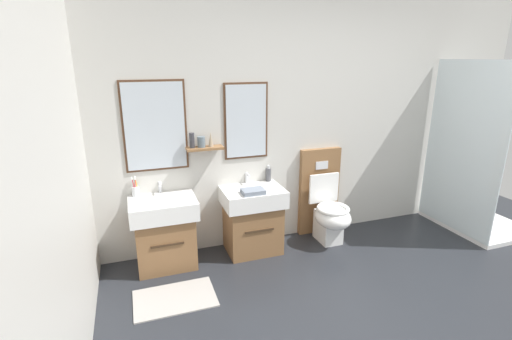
{
  "coord_description": "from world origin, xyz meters",
  "views": [
    {
      "loc": [
        -2.0,
        -1.61,
        1.97
      ],
      "look_at": [
        -0.87,
        1.66,
        0.91
      ],
      "focal_mm": 25.96,
      "sensor_mm": 36.0,
      "label": 1
    }
  ],
  "objects_px": {
    "toilet": "(326,207)",
    "toothbrush_cup": "(136,190)",
    "soap_dispenser": "(268,174)",
    "folded_hand_towel": "(253,191)",
    "shower_tray": "(472,194)",
    "vanity_sink_left": "(165,230)",
    "vanity_sink_right": "(252,218)"
  },
  "relations": [
    {
      "from": "toilet",
      "to": "folded_hand_towel",
      "type": "xyz_separation_m",
      "value": [
        -0.9,
        -0.14,
        0.34
      ]
    },
    {
      "from": "toothbrush_cup",
      "to": "folded_hand_towel",
      "type": "xyz_separation_m",
      "value": [
        1.08,
        -0.3,
        -0.04
      ]
    },
    {
      "from": "toilet",
      "to": "toothbrush_cup",
      "type": "relative_size",
      "value": 5.03
    },
    {
      "from": "shower_tray",
      "to": "toilet",
      "type": "bearing_deg",
      "value": 169.26
    },
    {
      "from": "folded_hand_towel",
      "to": "shower_tray",
      "type": "bearing_deg",
      "value": -4.09
    },
    {
      "from": "vanity_sink_left",
      "to": "vanity_sink_right",
      "type": "xyz_separation_m",
      "value": [
        0.9,
        0.0,
        0.0
      ]
    },
    {
      "from": "folded_hand_towel",
      "to": "toilet",
      "type": "bearing_deg",
      "value": 8.98
    },
    {
      "from": "vanity_sink_left",
      "to": "folded_hand_towel",
      "type": "bearing_deg",
      "value": -9.37
    },
    {
      "from": "soap_dispenser",
      "to": "folded_hand_towel",
      "type": "height_order",
      "value": "soap_dispenser"
    },
    {
      "from": "toilet",
      "to": "shower_tray",
      "type": "relative_size",
      "value": 0.51
    },
    {
      "from": "soap_dispenser",
      "to": "vanity_sink_right",
      "type": "bearing_deg",
      "value": -144.25
    },
    {
      "from": "vanity_sink_right",
      "to": "soap_dispenser",
      "type": "bearing_deg",
      "value": 35.75
    },
    {
      "from": "toilet",
      "to": "toothbrush_cup",
      "type": "height_order",
      "value": "toilet"
    },
    {
      "from": "toilet",
      "to": "soap_dispenser",
      "type": "xyz_separation_m",
      "value": [
        -0.62,
        0.17,
        0.39
      ]
    },
    {
      "from": "toothbrush_cup",
      "to": "soap_dispenser",
      "type": "bearing_deg",
      "value": 0.41
    },
    {
      "from": "vanity_sink_right",
      "to": "toilet",
      "type": "distance_m",
      "value": 0.86
    },
    {
      "from": "vanity_sink_left",
      "to": "toilet",
      "type": "relative_size",
      "value": 0.69
    },
    {
      "from": "soap_dispenser",
      "to": "folded_hand_towel",
      "type": "distance_m",
      "value": 0.42
    },
    {
      "from": "toothbrush_cup",
      "to": "soap_dispenser",
      "type": "distance_m",
      "value": 1.36
    },
    {
      "from": "vanity_sink_left",
      "to": "shower_tray",
      "type": "bearing_deg",
      "value": -5.39
    },
    {
      "from": "vanity_sink_left",
      "to": "toilet",
      "type": "bearing_deg",
      "value": 0.05
    },
    {
      "from": "toothbrush_cup",
      "to": "soap_dispenser",
      "type": "relative_size",
      "value": 1.13
    },
    {
      "from": "toothbrush_cup",
      "to": "folded_hand_towel",
      "type": "distance_m",
      "value": 1.13
    },
    {
      "from": "soap_dispenser",
      "to": "folded_hand_towel",
      "type": "bearing_deg",
      "value": -131.71
    },
    {
      "from": "vanity_sink_right",
      "to": "toilet",
      "type": "relative_size",
      "value": 0.69
    },
    {
      "from": "vanity_sink_left",
      "to": "shower_tray",
      "type": "height_order",
      "value": "shower_tray"
    },
    {
      "from": "folded_hand_towel",
      "to": "shower_tray",
      "type": "height_order",
      "value": "shower_tray"
    },
    {
      "from": "toilet",
      "to": "toothbrush_cup",
      "type": "bearing_deg",
      "value": 175.36
    },
    {
      "from": "toilet",
      "to": "folded_hand_towel",
      "type": "distance_m",
      "value": 0.97
    },
    {
      "from": "vanity_sink_left",
      "to": "soap_dispenser",
      "type": "bearing_deg",
      "value": 8.64
    },
    {
      "from": "vanity_sink_right",
      "to": "soap_dispenser",
      "type": "distance_m",
      "value": 0.5
    },
    {
      "from": "vanity_sink_left",
      "to": "vanity_sink_right",
      "type": "bearing_deg",
      "value": 0.0
    }
  ]
}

